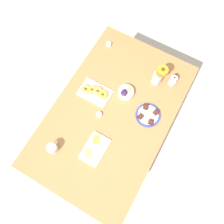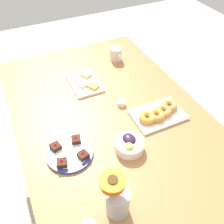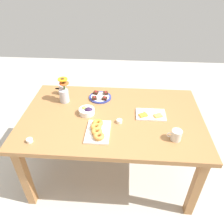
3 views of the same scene
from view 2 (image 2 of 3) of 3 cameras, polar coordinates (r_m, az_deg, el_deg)
The scene contains 9 objects.
ground_plane at distance 1.94m, azimuth 0.00°, elevation -16.80°, with size 6.00×6.00×0.00m, color #B7B2A8.
dining_table at distance 1.41m, azimuth 0.00°, elevation -3.67°, with size 1.60×1.00×0.74m.
coffee_mug at distance 1.78m, azimuth 0.90°, elevation 13.11°, with size 0.12×0.08×0.09m.
grape_bowl at distance 1.19m, azimuth 3.98°, elevation -7.42°, with size 0.14×0.14×0.07m.
cheese_platter at distance 1.58m, azimuth -6.21°, elevation 6.74°, with size 0.26×0.17×0.03m.
croissant_platter at distance 1.36m, azimuth 10.60°, elevation -0.33°, with size 0.19×0.28×0.05m.
jam_cup_honey at distance 1.41m, azimuth 2.15°, elevation 2.13°, with size 0.05×0.05×0.03m.
dessert_plate at distance 1.20m, azimuth -9.66°, elevation -9.20°, with size 0.22×0.22×0.05m.
flower_vase at distance 0.98m, azimuth 1.15°, elevation -19.50°, with size 0.10×0.11×0.24m.
Camera 2 is at (0.86, -0.40, 1.70)m, focal length 40.00 mm.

